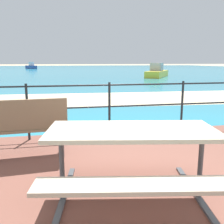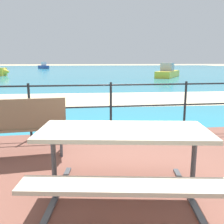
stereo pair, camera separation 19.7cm
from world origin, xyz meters
The scene contains 9 objects.
ground_plane centered at (0.00, 0.00, 0.00)m, with size 240.00×240.00×0.00m, color tan.
patio_paving centered at (0.00, 0.00, 0.03)m, with size 6.40×5.20×0.06m, color brown.
sea_water centered at (0.00, 40.00, 0.01)m, with size 90.00×90.00×0.01m, color teal.
beach_strip centered at (0.00, 7.41, 0.01)m, with size 54.00×3.71×0.01m, color beige.
picnic_table centered at (-0.21, 0.06, 0.64)m, with size 1.84×1.68×0.75m.
park_bench centered at (-1.51, 1.39, 0.59)m, with size 1.43×0.51×0.89m.
railing_fence centered at (0.00, 2.36, 0.71)m, with size 5.94×0.04×1.01m.
boat_near centered at (-6.77, 49.86, 0.42)m, with size 2.54×4.10×1.31m.
boat_far centered at (7.86, 20.12, 0.42)m, with size 3.72×5.09×1.30m.
Camera 2 is at (-0.66, -2.23, 1.45)m, focal length 40.24 mm.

